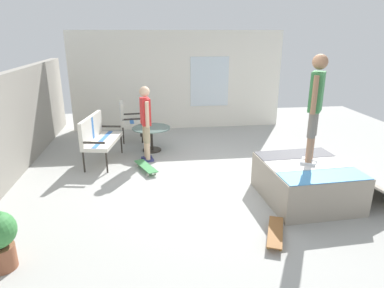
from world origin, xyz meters
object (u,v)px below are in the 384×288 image
at_px(skate_ramp, 308,182).
at_px(skateboard_by_bench, 146,167).
at_px(skateboard_spare, 275,232).
at_px(patio_chair_near_house, 127,118).
at_px(patio_bench, 97,135).
at_px(person_watching, 146,119).
at_px(patio_table, 151,134).
at_px(person_skater, 316,101).

height_order(skate_ramp, skateboard_by_bench, skate_ramp).
relative_size(skateboard_by_bench, skateboard_spare, 1.00).
bearing_deg(patio_chair_near_house, skateboard_spare, -154.57).
distance_m(patio_chair_near_house, skateboard_spare, 5.27).
bearing_deg(skateboard_by_bench, patio_bench, 58.46).
relative_size(person_watching, skateboard_spare, 2.01).
xyz_separation_m(patio_chair_near_house, skateboard_spare, (-4.73, -2.25, -0.53)).
distance_m(patio_chair_near_house, patio_table, 1.08).
bearing_deg(person_watching, skateboard_by_bench, 177.06).
bearing_deg(skateboard_by_bench, person_skater, -119.80).
distance_m(patio_bench, patio_chair_near_house, 1.57).
bearing_deg(patio_chair_near_house, skate_ramp, -139.21).
relative_size(patio_bench, person_watching, 0.81).
relative_size(patio_bench, patio_chair_near_house, 1.30).
xyz_separation_m(person_watching, skateboard_spare, (-3.22, -1.75, -0.86)).
bearing_deg(skateboard_by_bench, skateboard_spare, -145.89).
bearing_deg(person_watching, patio_bench, 88.17).
height_order(skate_ramp, person_skater, person_skater).
bearing_deg(person_skater, person_watching, 51.41).
height_order(person_watching, person_skater, person_skater).
distance_m(patio_chair_near_house, skateboard_by_bench, 2.21).
xyz_separation_m(skateboard_by_bench, skateboard_spare, (-2.64, -1.78, 0.00)).
distance_m(person_watching, skateboard_spare, 3.77).
xyz_separation_m(skate_ramp, person_skater, (0.04, 0.01, 1.36)).
relative_size(skate_ramp, patio_chair_near_house, 2.25).
relative_size(patio_bench, skateboard_by_bench, 1.63).
bearing_deg(skateboard_by_bench, skate_ramp, -120.35).
distance_m(person_watching, person_skater, 3.51).
relative_size(patio_table, skateboard_by_bench, 1.11).
relative_size(patio_table, person_watching, 0.55).
relative_size(skate_ramp, skateboard_spare, 2.81).
xyz_separation_m(patio_bench, patio_table, (0.60, -1.15, -0.21)).
bearing_deg(skate_ramp, person_skater, 9.31).
height_order(patio_chair_near_house, skateboard_spare, patio_chair_near_house).
distance_m(patio_bench, patio_table, 1.32).
xyz_separation_m(patio_chair_near_house, person_watching, (-1.51, -0.49, 0.34)).
bearing_deg(skate_ramp, skateboard_by_bench, 59.65).
relative_size(patio_chair_near_house, person_watching, 0.62).
bearing_deg(skateboard_by_bench, person_watching, -2.94).
relative_size(patio_bench, person_skater, 0.76).
xyz_separation_m(skate_ramp, skateboard_by_bench, (1.59, 2.72, -0.24)).
height_order(patio_bench, patio_table, patio_bench).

